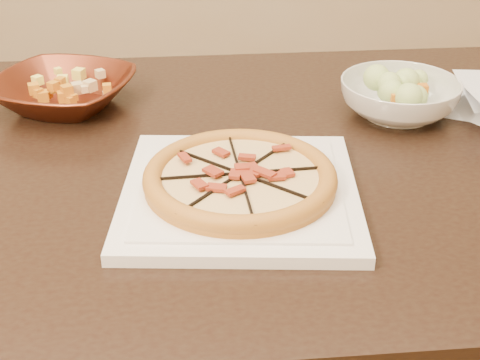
{
  "coord_description": "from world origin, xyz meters",
  "views": [
    {
      "loc": [
        0.11,
        -0.92,
        1.25
      ],
      "look_at": [
        0.12,
        -0.11,
        0.78
      ],
      "focal_mm": 50.0,
      "sensor_mm": 36.0,
      "label": 1
    }
  ],
  "objects": [
    {
      "name": "salad_bowl",
      "position": [
        0.41,
        0.18,
        0.78
      ],
      "size": [
        0.25,
        0.25,
        0.07
      ],
      "primitive_type": "imported",
      "rotation": [
        0.0,
        0.0,
        -0.23
      ],
      "color": "silver",
      "rests_on": "dining_table"
    },
    {
      "name": "salad",
      "position": [
        0.41,
        0.18,
        0.83
      ],
      "size": [
        0.12,
        0.1,
        0.04
      ],
      "color": "#D1E97A",
      "rests_on": "salad_bowl"
    },
    {
      "name": "pizza",
      "position": [
        0.12,
        -0.11,
        0.78
      ],
      "size": [
        0.27,
        0.27,
        0.03
      ],
      "color": "#B78225",
      "rests_on": "plate"
    },
    {
      "name": "plate",
      "position": [
        0.12,
        -0.11,
        0.76
      ],
      "size": [
        0.34,
        0.34,
        0.02
      ],
      "color": "white",
      "rests_on": "dining_table"
    },
    {
      "name": "mixed_dish",
      "position": [
        -0.2,
        0.22,
        0.82
      ],
      "size": [
        0.12,
        0.12,
        0.03
      ],
      "color": "tan",
      "rests_on": "bronze_bowl"
    },
    {
      "name": "dining_table",
      "position": [
        0.04,
        0.04,
        0.65
      ],
      "size": [
        1.53,
        1.05,
        0.75
      ],
      "color": "black",
      "rests_on": "floor"
    },
    {
      "name": "bronze_bowl",
      "position": [
        -0.2,
        0.22,
        0.78
      ],
      "size": [
        0.31,
        0.31,
        0.06
      ],
      "primitive_type": "imported",
      "rotation": [
        0.0,
        0.0,
        -0.29
      ],
      "color": "maroon",
      "rests_on": "dining_table"
    }
  ]
}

